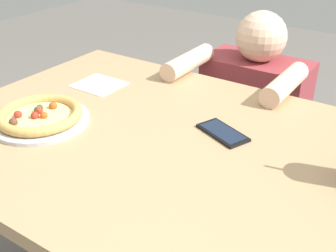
% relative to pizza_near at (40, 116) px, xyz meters
% --- Properties ---
extents(dining_table, '(1.35, 0.93, 0.75)m').
position_rel_pizza_near_xyz_m(dining_table, '(0.36, 0.13, -0.12)').
color(dining_table, tan).
rests_on(dining_table, ground).
extents(pizza_near, '(0.28, 0.28, 0.04)m').
position_rel_pizza_near_xyz_m(pizza_near, '(0.00, 0.00, 0.00)').
color(pizza_near, '#B7B7BC').
rests_on(pizza_near, dining_table).
extents(paper_napkin, '(0.16, 0.15, 0.00)m').
position_rel_pizza_near_xyz_m(paper_napkin, '(-0.05, 0.30, -0.02)').
color(paper_napkin, white).
rests_on(paper_napkin, dining_table).
extents(cell_phone, '(0.17, 0.13, 0.01)m').
position_rel_pizza_near_xyz_m(cell_phone, '(0.48, 0.24, -0.01)').
color(cell_phone, black).
rests_on(cell_phone, dining_table).
extents(diner_seated, '(0.45, 0.54, 0.96)m').
position_rel_pizza_near_xyz_m(diner_seated, '(0.33, 0.82, -0.35)').
color(diner_seated, '#333847').
rests_on(diner_seated, ground).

